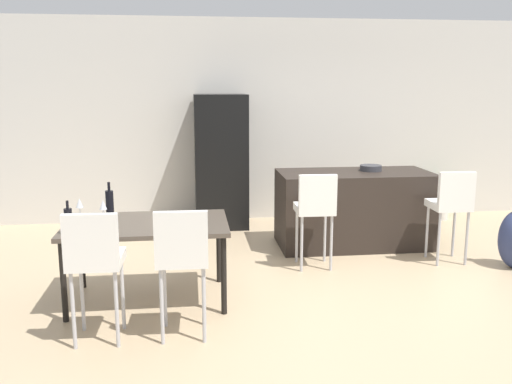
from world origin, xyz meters
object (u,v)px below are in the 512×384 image
object	(u,v)px
wine_bottle_end	(110,202)
dining_chair_near	(95,256)
wine_glass_left	(103,205)
dining_chair_far	(182,253)
wine_bottle_middle	(68,221)
fruit_bowl	(371,168)
refrigerator	(221,161)
dining_table	(147,229)
wine_glass_right	(80,203)
bar_chair_middle	(451,202)
kitchen_island	(354,209)
potted_plant	(441,197)
bar_chair_left	(315,206)

from	to	relation	value
wine_bottle_end	dining_chair_near	bearing A→B (deg)	-88.14
dining_chair_near	wine_glass_left	distance (m)	1.06
dining_chair_far	wine_bottle_middle	bearing A→B (deg)	152.43
fruit_bowl	refrigerator	bearing A→B (deg)	148.79
dining_table	dining_chair_near	xyz separation A→B (m)	(-0.33, -0.82, 0.02)
wine_bottle_end	wine_bottle_middle	bearing A→B (deg)	-110.07
wine_bottle_middle	wine_glass_right	bearing A→B (deg)	92.89
bar_chair_middle	fruit_bowl	world-z (taller)	bar_chair_middle
kitchen_island	potted_plant	distance (m)	2.04
wine_bottle_middle	potted_plant	world-z (taller)	wine_bottle_middle
wine_glass_left	refrigerator	world-z (taller)	refrigerator
wine_bottle_middle	wine_glass_left	world-z (taller)	wine_bottle_middle
kitchen_island	wine_bottle_end	bearing A→B (deg)	-156.92
bar_chair_left	wine_bottle_end	distance (m)	2.13
bar_chair_left	fruit_bowl	world-z (taller)	bar_chair_left
kitchen_island	dining_table	size ratio (longest dim) A/B	1.27
wine_bottle_middle	wine_glass_right	world-z (taller)	wine_bottle_middle
dining_chair_near	wine_glass_right	world-z (taller)	dining_chair_near
kitchen_island	dining_chair_near	size ratio (longest dim) A/B	1.77
bar_chair_left	fruit_bowl	size ratio (longest dim) A/B	3.94
bar_chair_middle	dining_chair_near	xyz separation A→B (m)	(-3.58, -1.52, 0.00)
dining_chair_near	wine_bottle_end	distance (m)	1.17
wine_bottle_middle	fruit_bowl	world-z (taller)	wine_bottle_middle
wine_bottle_end	kitchen_island	bearing A→B (deg)	23.08
kitchen_island	wine_bottle_end	world-z (taller)	wine_bottle_end
wine_bottle_middle	wine_bottle_end	world-z (taller)	wine_bottle_end
bar_chair_left	dining_chair_near	bearing A→B (deg)	-143.43
bar_chair_left	wine_glass_left	world-z (taller)	bar_chair_left
dining_chair_far	wine_bottle_end	bearing A→B (deg)	120.92
wine_bottle_middle	wine_glass_left	xyz separation A→B (m)	(0.20, 0.56, 0.01)
dining_chair_near	potted_plant	distance (m)	5.64
wine_glass_left	dining_table	bearing A→B (deg)	-28.29
wine_glass_right	refrigerator	distance (m)	2.78
bar_chair_left	fruit_bowl	bearing A→B (deg)	44.80
wine_bottle_middle	fruit_bowl	distance (m)	3.77
fruit_bowl	potted_plant	distance (m)	1.91
bar_chair_middle	refrigerator	xyz separation A→B (m)	(-2.42, 1.98, 0.22)
refrigerator	fruit_bowl	size ratio (longest dim) A/B	6.90
wine_bottle_end	wine_glass_right	size ratio (longest dim) A/B	1.85
bar_chair_middle	potted_plant	bearing A→B (deg)	67.26
wine_glass_left	wine_glass_right	distance (m)	0.26
bar_chair_left	dining_table	distance (m)	1.86
bar_chair_left	potted_plant	size ratio (longest dim) A/B	1.82
bar_chair_middle	refrigerator	bearing A→B (deg)	140.73
wine_bottle_end	wine_glass_left	xyz separation A→B (m)	(-0.04, -0.11, -0.00)
dining_table	wine_glass_left	bearing A→B (deg)	151.71
bar_chair_middle	refrigerator	size ratio (longest dim) A/B	0.57
wine_glass_right	wine_bottle_end	bearing A→B (deg)	1.77
refrigerator	fruit_bowl	xyz separation A→B (m)	(1.79, -1.09, 0.04)
dining_chair_near	refrigerator	bearing A→B (deg)	71.68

